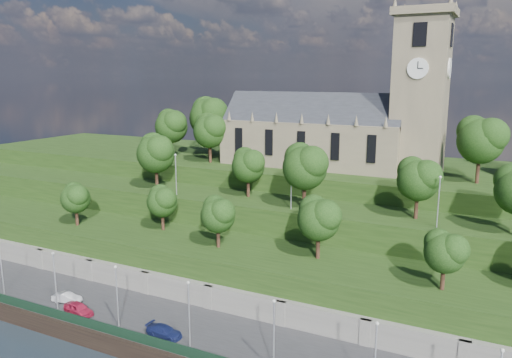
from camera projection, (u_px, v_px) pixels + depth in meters
The scene contains 15 objects.
promenade at pixel (222, 344), 56.71m from camera, with size 160.00×12.00×2.00m, color #2D2D30.
fence at pixel (196, 354), 51.65m from camera, with size 160.00×0.10×1.20m, color #153120.
retaining_wall at pixel (246, 310), 61.64m from camera, with size 160.00×2.10×5.00m.
embankment_lower at pixel (267, 281), 66.63m from camera, with size 160.00×12.00×8.00m, color #1D3612.
embankment_upper at pixel (298, 243), 75.87m from camera, with size 160.00×10.00×12.00m, color #1D3612.
hilltop at pixel (339, 202), 93.99m from camera, with size 160.00×32.00×15.00m, color #1D3612.
church at pixel (340, 125), 87.08m from camera, with size 38.60×12.35×27.60m.
trees_lower at pixel (268, 217), 64.86m from camera, with size 68.56×8.56×8.10m.
trees_upper at pixel (303, 166), 72.11m from camera, with size 60.99×8.83×9.54m.
trees_hilltop at pixel (314, 128), 88.21m from camera, with size 71.75×16.35×11.84m.
lamp_posts_promenade at pixel (189, 309), 53.42m from camera, with size 60.36×0.36×7.58m.
lamp_posts_upper at pixel (291, 182), 71.22m from camera, with size 40.36×0.36×6.71m.
car_left at pixel (78, 309), 61.40m from camera, with size 1.76×4.37×1.49m, color #A71B3A.
car_middle at pixel (67, 298), 64.71m from camera, with size 1.35×3.87×1.28m, color #A8A7AB.
car_right at pixel (164, 331), 56.20m from camera, with size 1.78×4.39×1.27m, color #151E4C.
Camera 1 is at (26.45, -38.62, 30.86)m, focal length 35.00 mm.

